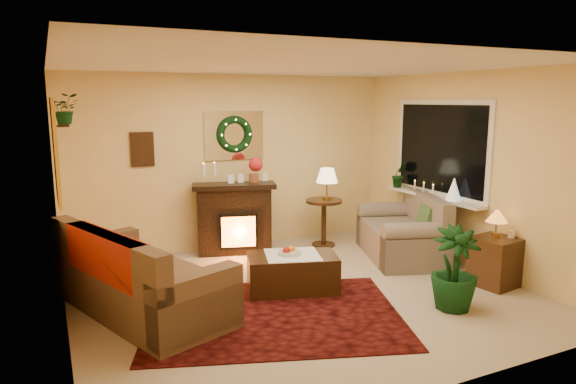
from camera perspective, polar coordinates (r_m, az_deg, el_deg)
name	(u,v)px	position (r m, az deg, el deg)	size (l,w,h in m)	color
floor	(301,294)	(6.09, 1.44, -11.24)	(5.00, 5.00, 0.00)	beige
ceiling	(302,65)	(5.68, 1.56, 13.96)	(5.00, 5.00, 0.00)	white
wall_back	(234,162)	(7.80, -6.00, 3.33)	(5.00, 5.00, 0.00)	#EFD88C
wall_front	(440,229)	(3.91, 16.56, -3.95)	(5.00, 5.00, 0.00)	#EFD88C
wall_left	(58,203)	(5.14, -24.22, -1.10)	(4.50, 4.50, 0.00)	#EFD88C
wall_right	(469,171)	(7.22, 19.52, 2.24)	(4.50, 4.50, 0.00)	#EFD88C
area_rug	(275,315)	(5.54, -1.51, -13.46)	(2.60, 1.95, 0.01)	#6B0804
sofa	(142,272)	(5.70, -15.94, -8.59)	(0.96, 2.17, 0.93)	brown
red_throw	(133,268)	(5.79, -16.81, -8.06)	(0.84, 1.36, 0.02)	red
fireplace	(234,216)	(7.53, -6.01, -2.72)	(1.06, 0.33, 0.97)	black
poinsettia	(256,164)	(7.50, -3.61, 3.08)	(0.21, 0.21, 0.21)	red
mantel_candle_a	(204,170)	(7.26, -9.35, 2.42)	(0.06, 0.06, 0.17)	white
mantel_candle_b	(214,169)	(7.34, -8.17, 2.53)	(0.06, 0.06, 0.17)	#F2E6CE
mantel_mirror	(234,136)	(7.74, -6.00, 6.25)	(0.92, 0.02, 0.72)	white
wreath	(235,134)	(7.71, -5.90, 6.38)	(0.55, 0.55, 0.11)	#194719
wall_art	(142,149)	(7.42, -15.89, 4.58)	(0.32, 0.03, 0.48)	#381E11
gold_mirror	(55,151)	(5.38, -24.43, 4.20)	(0.03, 0.84, 1.00)	gold
hanging_plant	(66,124)	(6.12, -23.42, 6.96)	(0.33, 0.28, 0.36)	#194719
loveseat	(401,228)	(7.50, 12.41, -3.97)	(0.91, 1.57, 0.91)	gray
window_frame	(441,149)	(7.58, 16.62, 4.65)	(0.03, 1.86, 1.36)	white
window_glass	(440,149)	(7.57, 16.54, 4.65)	(0.02, 1.70, 1.22)	black
window_sill	(433,196)	(7.60, 15.77, -0.47)	(0.22, 1.86, 0.04)	white
mini_tree	(454,189)	(7.25, 17.94, 0.28)	(0.21, 0.21, 0.32)	white
sill_plant	(399,175)	(8.10, 12.21, 1.87)	(0.28, 0.23, 0.52)	#26511E
side_table_round	(324,225)	(7.94, 3.99, -3.68)	(0.56, 0.56, 0.72)	#42231B
lamp_cream	(327,190)	(7.82, 4.34, 0.26)	(0.33, 0.33, 0.50)	#FFE99C
end_table_square	(495,264)	(6.76, 22.01, -7.40)	(0.48, 0.48, 0.59)	black
lamp_tiffany	(496,225)	(6.66, 22.14, -3.42)	(0.26, 0.26, 0.38)	orange
coffee_table	(292,274)	(6.11, 0.49, -9.07)	(1.04, 0.57, 0.44)	#4E2E1F
fruit_bowl	(289,254)	(6.05, 0.16, -6.88)	(0.27, 0.27, 0.06)	beige
floor_palm	(455,269)	(5.82, 18.02, -8.11)	(1.51, 1.51, 2.70)	#123917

